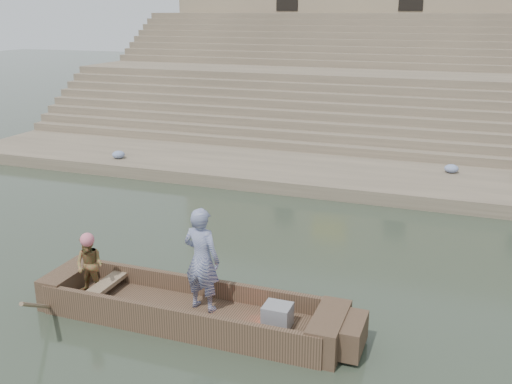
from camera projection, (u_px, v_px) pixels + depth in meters
The scene contains 12 objects.
ground at pixel (362, 305), 11.03m from camera, with size 120.00×120.00×0.00m, color #2A3628.
lower_landing at pixel (409, 183), 18.14m from camera, with size 32.00×4.00×0.40m, color gray.
mid_landing at pixel (430, 108), 24.51m from camera, with size 32.00×3.00×2.80m, color gray.
upper_landing at pixel (442, 65), 30.42m from camera, with size 32.00×3.00×5.20m, color gray.
ghat_steps at pixel (434, 93), 25.90m from camera, with size 32.00×11.00×5.20m.
building_wall at pixel (451, 5), 33.11m from camera, with size 32.00×5.07×11.20m.
main_rowboat at pixel (189, 315), 10.43m from camera, with size 5.00×1.30×0.22m, color brown.
rowboat_trim at pixel (199, 308), 10.30m from camera, with size 6.04×2.63×1.82m.
standing_man at pixel (202, 259), 10.17m from camera, with size 0.69×0.45×1.90m, color navy.
rowing_man at pixel (90, 265), 10.83m from camera, with size 0.56×0.43×1.15m, color #297D34.
television at pixel (277, 316), 9.79m from camera, with size 0.46×0.42×0.40m.
cloth_bundles at pixel (436, 173), 17.96m from camera, with size 17.39×2.46×0.26m.
Camera 1 is at (1.50, -9.98, 5.33)m, focal length 40.90 mm.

